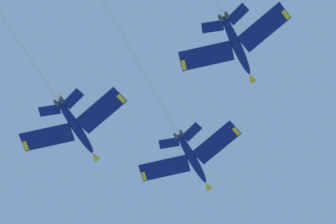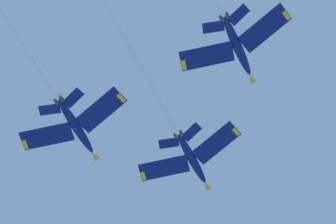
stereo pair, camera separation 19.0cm
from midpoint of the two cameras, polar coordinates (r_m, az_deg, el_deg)
jet_lead at (r=105.40m, az=-0.25°, el=0.02°), size 50.81×19.97×14.38m
jet_left_wing at (r=102.74m, az=-11.00°, el=2.23°), size 49.35×19.94×14.59m
jet_right_wing at (r=98.81m, az=4.60°, el=10.39°), size 47.46×19.93×15.35m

